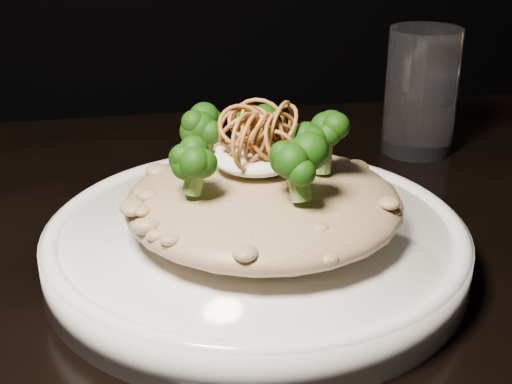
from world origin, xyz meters
The scene contains 6 objects.
plate centered at (-0.09, 0.05, 0.76)m, with size 0.28×0.28×0.03m, color white.
risotto centered at (-0.09, 0.04, 0.80)m, with size 0.18×0.18×0.04m, color brown.
broccoli centered at (-0.10, 0.04, 0.84)m, with size 0.11×0.11×0.04m, color black, non-canonical shape.
cheese centered at (-0.09, 0.05, 0.83)m, with size 0.06×0.06×0.02m, color white.
shallots centered at (-0.09, 0.04, 0.85)m, with size 0.05×0.05×0.03m, color brown, non-canonical shape.
drinking_glass centered at (0.10, 0.24, 0.81)m, with size 0.07×0.07×0.12m, color white.
Camera 1 is at (-0.17, -0.37, 1.00)m, focal length 50.00 mm.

